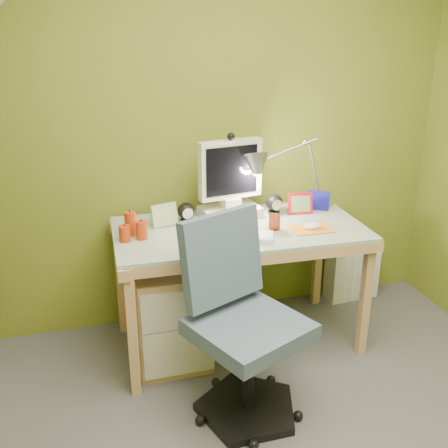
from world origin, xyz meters
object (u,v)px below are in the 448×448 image
object	(u,v)px
desk	(239,286)
monitor	(230,175)
desk_lamp	(303,158)
task_chair	(249,326)
radiator	(352,273)

from	to	relation	value
desk	monitor	xyz separation A→B (m)	(0.00, 0.18, 0.63)
desk	desk_lamp	size ratio (longest dim) A/B	2.15
monitor	task_chair	world-z (taller)	monitor
task_chair	radiator	world-z (taller)	task_chair
desk	desk_lamp	xyz separation A→B (m)	(0.45, 0.18, 0.70)
desk	task_chair	bearing A→B (deg)	-101.14
task_chair	monitor	bearing A→B (deg)	56.11
monitor	task_chair	distance (m)	0.95
desk_lamp	radiator	distance (m)	1.03
desk	monitor	size ratio (longest dim) A/B	2.71
task_chair	radiator	bearing A→B (deg)	17.05
monitor	task_chair	xyz separation A→B (m)	(-0.14, -0.79, -0.51)
monitor	desk_lamp	world-z (taller)	desk_lamp
task_chair	desk	bearing A→B (deg)	53.22
task_chair	radiator	size ratio (longest dim) A/B	2.75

